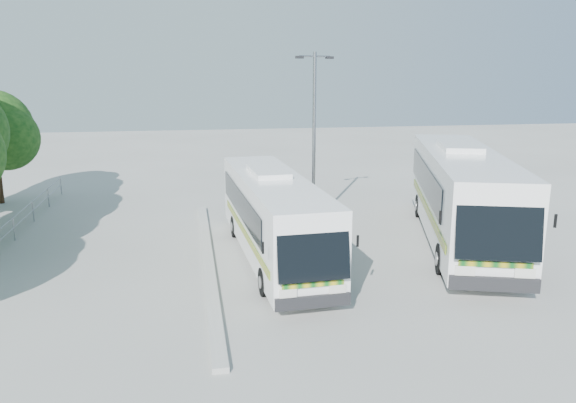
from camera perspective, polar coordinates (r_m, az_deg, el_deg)
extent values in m
plane|color=#ADADA7|center=(19.16, -0.97, -7.60)|extent=(100.00, 100.00, 0.00)
cube|color=#B2B2AD|center=(20.81, -8.16, -5.81)|extent=(0.40, 16.00, 0.15)
cylinder|color=gray|center=(33.10, -22.41, 1.16)|extent=(0.06, 0.06, 1.00)
sphere|color=#0E360F|center=(32.00, -26.73, 5.76)|extent=(3.28, 3.28, 3.28)
cube|color=white|center=(20.51, -1.51, -1.31)|extent=(2.82, 10.80, 2.72)
cube|color=black|center=(15.40, 2.59, -4.93)|extent=(2.07, 0.52, 1.73)
cube|color=black|center=(20.75, -4.87, -0.23)|extent=(0.52, 8.54, 0.98)
cube|color=black|center=(21.19, 1.19, 0.09)|extent=(0.52, 8.54, 0.98)
cube|color=#0D611C|center=(20.20, -4.50, -3.08)|extent=(0.54, 9.25, 0.25)
cylinder|color=black|center=(17.45, -2.39, -8.16)|extent=(0.32, 0.90, 0.89)
cylinder|color=black|center=(17.91, 4.00, -7.62)|extent=(0.32, 0.90, 0.89)
cylinder|color=black|center=(23.55, -5.40, -2.55)|extent=(0.32, 0.90, 0.89)
cylinder|color=black|center=(23.89, -0.61, -2.27)|extent=(0.32, 0.90, 0.89)
cube|color=white|center=(23.69, 17.14, 0.90)|extent=(6.42, 13.06, 3.26)
cube|color=black|center=(17.44, 20.64, -2.24)|extent=(2.50, 1.21, 2.08)
cube|color=black|center=(24.04, 13.76, 2.26)|extent=(3.15, 9.82, 1.18)
cube|color=black|center=(24.50, 20.09, 2.03)|extent=(3.15, 9.82, 1.18)
cube|color=#0C541B|center=(23.31, 13.86, -0.64)|extent=(3.38, 10.63, 0.30)
cylinder|color=black|center=(19.89, 15.35, -5.66)|extent=(0.63, 1.12, 1.07)
cylinder|color=black|center=(20.37, 22.13, -5.72)|extent=(0.63, 1.12, 1.07)
cylinder|color=black|center=(27.36, 13.21, -0.44)|extent=(0.63, 1.12, 1.07)
cylinder|color=black|center=(27.71, 18.19, -0.58)|extent=(0.63, 1.12, 1.07)
cylinder|color=gray|center=(24.96, 2.65, 6.22)|extent=(0.19, 0.19, 7.59)
cylinder|color=gray|center=(24.79, 2.74, 14.52)|extent=(1.46, 0.57, 0.08)
cube|color=black|center=(24.39, 1.18, 14.45)|extent=(0.37, 0.27, 0.11)
cube|color=black|center=(25.20, 4.25, 14.37)|extent=(0.37, 0.27, 0.11)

